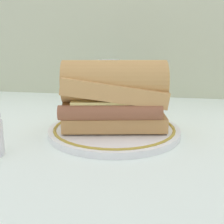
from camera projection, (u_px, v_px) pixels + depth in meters
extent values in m
plane|color=white|center=(114.00, 134.00, 0.60)|extent=(1.50, 1.50, 0.00)
cylinder|color=white|center=(112.00, 132.00, 0.59)|extent=(0.25, 0.25, 0.01)
torus|color=#B29333|center=(112.00, 129.00, 0.59)|extent=(0.23, 0.23, 0.01)
cube|color=tan|center=(112.00, 121.00, 0.59)|extent=(0.21, 0.13, 0.03)
cylinder|color=brown|center=(112.00, 113.00, 0.54)|extent=(0.19, 0.06, 0.03)
cylinder|color=brown|center=(112.00, 109.00, 0.57)|extent=(0.19, 0.06, 0.03)
cylinder|color=brown|center=(112.00, 106.00, 0.60)|extent=(0.19, 0.06, 0.03)
cylinder|color=brown|center=(112.00, 102.00, 0.62)|extent=(0.19, 0.06, 0.03)
cube|color=#EAD67A|center=(112.00, 99.00, 0.58)|extent=(0.17, 0.12, 0.01)
cube|color=tan|center=(112.00, 90.00, 0.57)|extent=(0.21, 0.13, 0.06)
cylinder|color=tan|center=(112.00, 82.00, 0.57)|extent=(0.20, 0.11, 0.08)
cylinder|color=silver|center=(110.00, 82.00, 0.82)|extent=(0.06, 0.06, 0.12)
cylinder|color=gold|center=(110.00, 93.00, 0.83)|extent=(0.05, 0.05, 0.06)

